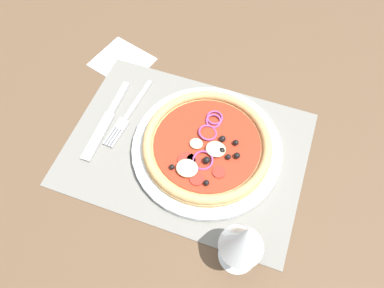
% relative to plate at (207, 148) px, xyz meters
% --- Properties ---
extents(ground_plane, '(1.90, 1.40, 0.02)m').
position_rel_plate_xyz_m(ground_plane, '(0.04, 0.01, -0.02)').
color(ground_plane, brown).
extents(placemat, '(0.46, 0.34, 0.00)m').
position_rel_plate_xyz_m(placemat, '(0.04, 0.01, -0.01)').
color(placemat, slate).
rests_on(placemat, ground_plane).
extents(plate, '(0.29, 0.29, 0.01)m').
position_rel_plate_xyz_m(plate, '(0.00, 0.00, 0.00)').
color(plate, white).
rests_on(plate, placemat).
extents(pizza, '(0.25, 0.25, 0.03)m').
position_rel_plate_xyz_m(pizza, '(-0.00, 0.00, 0.02)').
color(pizza, tan).
rests_on(pizza, plate).
extents(fork, '(0.03, 0.18, 0.00)m').
position_rel_plate_xyz_m(fork, '(0.18, -0.02, -0.00)').
color(fork, '#B2B5BA').
rests_on(fork, placemat).
extents(knife, '(0.02, 0.20, 0.01)m').
position_rel_plate_xyz_m(knife, '(0.22, 0.00, -0.00)').
color(knife, '#B2B5BA').
rests_on(knife, placemat).
extents(wine_glass, '(0.07, 0.07, 0.15)m').
position_rel_plate_xyz_m(wine_glass, '(-0.11, 0.18, 0.09)').
color(wine_glass, silver).
rests_on(wine_glass, ground_plane).
extents(napkin, '(0.15, 0.14, 0.00)m').
position_rel_plate_xyz_m(napkin, '(0.26, -0.15, -0.01)').
color(napkin, white).
rests_on(napkin, ground_plane).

